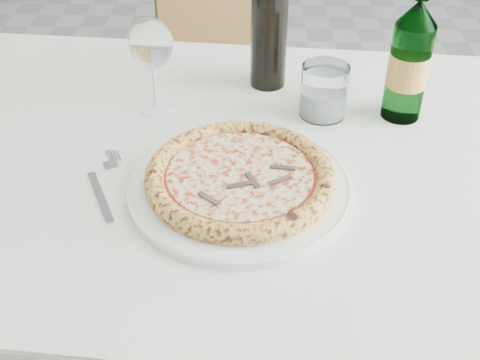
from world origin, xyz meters
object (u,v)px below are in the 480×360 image
Objects in this scene: chair_far at (230,61)px; pizza at (240,177)px; dining_table at (241,193)px; beer_bottle at (410,61)px; wine_bottle at (269,26)px; tumbler at (324,94)px; wine_glass at (151,46)px; plate at (240,186)px.

chair_far reaches higher than pizza.
chair_far is at bearing 93.34° from dining_table.
pizza is at bearing -90.00° from dining_table.
beer_bottle is 0.96× the size of wine_bottle.
dining_table is 15.74× the size of tumbler.
wine_glass is 0.33m from tumbler.
chair_far is 9.49× the size of tumbler.
chair_far is 0.75m from tumbler.
dining_table is 0.15m from pizza.
plate is 0.28m from tumbler.
pizza is at bearing -122.64° from tumbler.
pizza is 1.67× the size of wine_glass.
pizza is (-0.00, 0.00, 0.02)m from plate.
plate is 1.19× the size of pizza.
chair_far is at bearing 106.40° from tumbler.
plate is 1.27× the size of beer_bottle.
dining_table is 1.66× the size of chair_far.
wine_bottle is (-0.25, 0.12, 0.01)m from beer_bottle.
beer_bottle is 0.27m from wine_bottle.
chair_far is (-0.05, 0.80, -0.14)m from dining_table.
wine_glass is at bearing 123.12° from pizza.
dining_table is 0.14m from plate.
chair_far reaches higher than plate.
dining_table is 0.33m from wine_bottle.
plate is 1.98× the size of wine_glass.
chair_far is at bearing 99.91° from wine_bottle.
plate is at bearing -32.01° from pizza.
plate is at bearing -141.89° from beer_bottle.
chair_far is 3.13× the size of pizza.
tumbler reaches higher than plate.
wine_glass is 0.62× the size of wine_bottle.
wine_glass is 1.82× the size of tumbler.
beer_bottle reaches higher than chair_far.
wine_glass is (-0.16, 0.15, 0.21)m from dining_table.
tumbler is at bearing 57.36° from pizza.
dining_table is 0.24m from tumbler.
dining_table is at bearing -101.18° from wine_bottle.
beer_bottle reaches higher than wine_glass.
chair_far is at bearing 116.99° from beer_bottle.
wine_glass is 0.46m from beer_bottle.
pizza is at bearing -87.03° from chair_far.
beer_bottle reaches higher than pizza.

